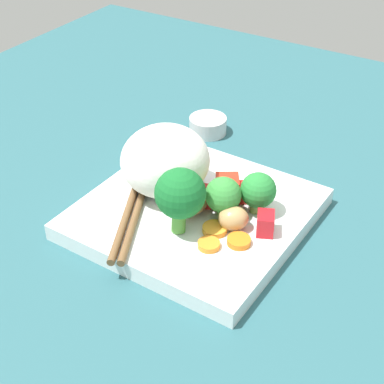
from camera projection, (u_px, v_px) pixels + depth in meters
ground_plane at (195, 227)px, 67.04cm from camera, size 110.00×110.00×2.00cm
square_plate at (195, 213)px, 65.90cm from camera, size 23.73×23.73×1.93cm
rice_mound at (165, 161)px, 65.58cm from camera, size 13.82×13.85×8.00cm
broccoli_floret_0 at (223, 196)px, 62.27cm from camera, size 3.87×3.87×4.92cm
broccoli_floret_1 at (180, 194)px, 59.58cm from camera, size 5.28×5.28×7.32cm
broccoli_floret_2 at (258, 191)px, 63.12cm from camera, size 3.90×3.90×4.74cm
carrot_slice_0 at (239, 241)px, 60.03cm from camera, size 2.51×2.51×0.65cm
carrot_slice_1 at (209, 245)px, 59.62cm from camera, size 2.99×2.99×0.60cm
carrot_slice_2 at (215, 229)px, 61.64cm from camera, size 3.65×3.65×0.61cm
pepper_chunk_0 at (201, 196)px, 65.72cm from camera, size 3.68×3.74×1.47cm
pepper_chunk_1 at (245, 192)px, 66.08cm from camera, size 2.76×2.94×1.73cm
pepper_chunk_2 at (263, 226)px, 60.71cm from camera, size 2.53×2.77×2.32cm
pepper_chunk_3 at (227, 186)px, 66.66cm from camera, size 3.60×3.62×2.18cm
chicken_piece_0 at (233, 218)px, 61.53cm from camera, size 4.16×3.99×2.58cm
chicken_piece_1 at (192, 202)px, 63.82cm from camera, size 4.32×4.58×2.55cm
chicken_piece_2 at (221, 196)px, 64.74cm from camera, size 5.06×4.92×2.63cm
chopstick_pair at (136, 200)px, 65.64cm from camera, size 10.54×19.65×0.82cm
sauce_cup at (208, 125)px, 81.94cm from camera, size 5.14×5.14×2.32cm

